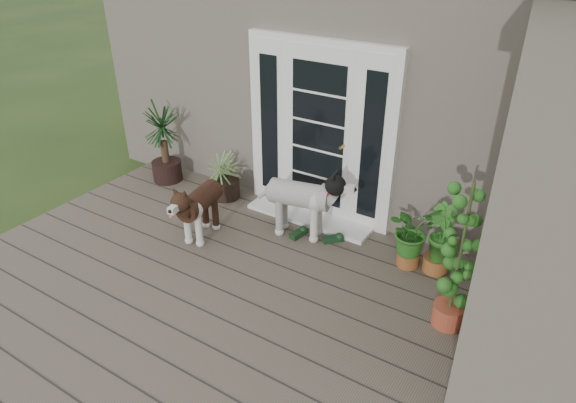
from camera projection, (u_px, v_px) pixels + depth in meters
The scene contains 14 objects.
deck at pixel (220, 323), 4.75m from camera, with size 6.20×4.60×0.12m, color #6B5B4C.
house_main at pixel (403, 67), 7.16m from camera, with size 7.40×4.00×3.10m, color #665E54.
door_unit at pixel (320, 132), 5.91m from camera, with size 1.90×0.14×2.15m, color white.
door_step at pixel (309, 217), 6.28m from camera, with size 1.60×0.40×0.05m, color white.
brindle_dog at pixel (201, 210), 5.78m from camera, with size 0.35×0.83×0.69m, color #3E2216, non-canonical shape.
white_dog at pixel (300, 206), 5.79m from camera, with size 0.40×0.93×0.77m, color silver, non-canonical shape.
spider_plant at pixel (225, 174), 6.62m from camera, with size 0.63×0.63×0.67m, color #92A666, non-canonical shape.
yucca at pixel (164, 143), 6.96m from camera, with size 0.77×0.77×1.12m, color black, non-canonical shape.
herb_a at pixel (411, 240), 5.30m from camera, with size 0.51×0.51×0.64m, color #1A5B1B.
herb_b at pixel (438, 248), 5.24m from camera, with size 0.37×0.37×0.55m, color #225F1B.
herb_c at pixel (505, 254), 5.08m from camera, with size 0.41×0.41×0.63m, color #2B651C.
sapling at pixel (460, 256), 4.29m from camera, with size 0.44×0.44×1.50m, color #1B5E1C, non-canonical shape.
clog_left at pixel (299, 233), 5.92m from camera, with size 0.13×0.27×0.08m, color black, non-canonical shape.
clog_right at pixel (333, 238), 5.83m from camera, with size 0.13×0.27×0.08m, color #14341A, non-canonical shape.
Camera 1 is at (2.46, -2.29, 3.37)m, focal length 31.57 mm.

